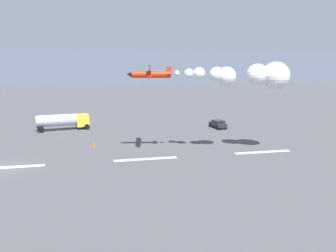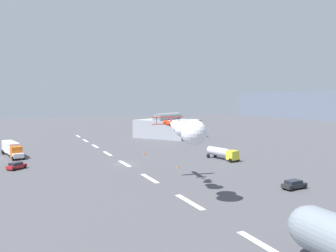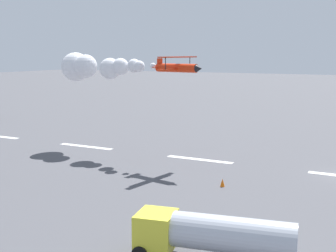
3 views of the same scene
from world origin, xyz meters
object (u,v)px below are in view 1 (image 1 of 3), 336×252
at_px(stunt_biplane_red, 249,75).
at_px(fuel_tanker_truck, 63,121).
at_px(traffic_cone_far, 94,144).
at_px(airport_staff_sedan, 218,124).

relative_size(stunt_biplane_red, fuel_tanker_truck, 2.22).
height_order(stunt_biplane_red, traffic_cone_far, stunt_biplane_red).
relative_size(stunt_biplane_red, airport_staff_sedan, 4.74).
height_order(stunt_biplane_red, fuel_tanker_truck, stunt_biplane_red).
relative_size(stunt_biplane_red, traffic_cone_far, 28.28).
height_order(stunt_biplane_red, airport_staff_sedan, stunt_biplane_red).
xyz_separation_m(stunt_biplane_red, airport_staff_sedan, (3.02, 18.55, -9.57)).
bearing_deg(fuel_tanker_truck, airport_staff_sedan, -9.16).
distance_m(stunt_biplane_red, fuel_tanker_truck, 35.21).
bearing_deg(stunt_biplane_red, airport_staff_sedan, 80.76).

